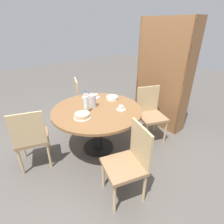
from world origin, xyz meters
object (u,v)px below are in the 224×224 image
(water_bottle, at_px, (86,104))
(chair_d, at_px, (150,113))
(cup_c, at_px, (86,96))
(coffee_pot, at_px, (92,100))
(cup_a, at_px, (96,96))
(cake_main, at_px, (82,116))
(chair_b, at_px, (31,137))
(chair_a, at_px, (84,100))
(chair_c, at_px, (129,161))
(cup_b, at_px, (121,108))
(bookshelf, at_px, (162,78))

(water_bottle, bearing_deg, chair_d, 73.43)
(water_bottle, bearing_deg, cup_c, 148.86)
(chair_d, bearing_deg, coffee_pot, 177.80)
(water_bottle, bearing_deg, cup_a, 131.54)
(cake_main, bearing_deg, chair_b, -119.54)
(chair_a, bearing_deg, cup_a, -164.22)
(chair_c, distance_m, cup_b, 0.87)
(chair_b, relative_size, coffee_pot, 3.96)
(chair_b, xyz_separation_m, cup_a, (-0.14, 1.15, 0.26))
(cake_main, bearing_deg, chair_d, 80.16)
(chair_a, height_order, water_bottle, water_bottle)
(chair_b, bearing_deg, chair_d, -177.88)
(bookshelf, height_order, cup_c, bookshelf)
(chair_c, relative_size, cup_a, 6.88)
(cup_b, bearing_deg, bookshelf, 97.94)
(chair_a, bearing_deg, chair_c, -173.25)
(cake_main, xyz_separation_m, cup_a, (-0.48, 0.55, -0.01))
(cup_c, bearing_deg, chair_b, -76.83)
(chair_a, distance_m, chair_d, 1.32)
(coffee_pot, bearing_deg, chair_b, -98.46)
(water_bottle, bearing_deg, chair_c, -3.29)
(chair_b, height_order, cake_main, chair_b)
(cup_c, bearing_deg, chair_a, 153.55)
(chair_d, xyz_separation_m, cup_c, (-0.79, -0.78, 0.26))
(chair_a, distance_m, cup_c, 0.52)
(chair_b, height_order, cup_c, chair_b)
(chair_c, height_order, coffee_pot, coffee_pot)
(coffee_pot, relative_size, cake_main, 0.98)
(chair_b, height_order, water_bottle, water_bottle)
(water_bottle, height_order, cup_c, water_bottle)
(bookshelf, xyz_separation_m, coffee_pot, (-0.19, -1.43, -0.12))
(cup_c, bearing_deg, chair_d, 44.56)
(chair_b, height_order, chair_c, same)
(chair_c, bearing_deg, water_bottle, -165.49)
(water_bottle, distance_m, cup_c, 0.56)
(bookshelf, distance_m, cup_a, 1.29)
(bookshelf, bearing_deg, cake_main, 90.58)
(chair_a, distance_m, cup_b, 1.16)
(chair_d, bearing_deg, cup_b, -162.83)
(chair_d, distance_m, water_bottle, 1.17)
(bookshelf, bearing_deg, chair_d, 112.61)
(chair_a, distance_m, cup_a, 0.57)
(chair_c, height_order, cup_a, chair_c)
(coffee_pot, xyz_separation_m, cake_main, (0.21, -0.30, -0.07))
(coffee_pot, height_order, cake_main, coffee_pot)
(chair_b, distance_m, coffee_pot, 0.98)
(chair_a, distance_m, chair_b, 1.38)
(coffee_pot, bearing_deg, water_bottle, -60.18)
(chair_b, bearing_deg, cup_a, -154.12)
(chair_a, height_order, coffee_pot, coffee_pot)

